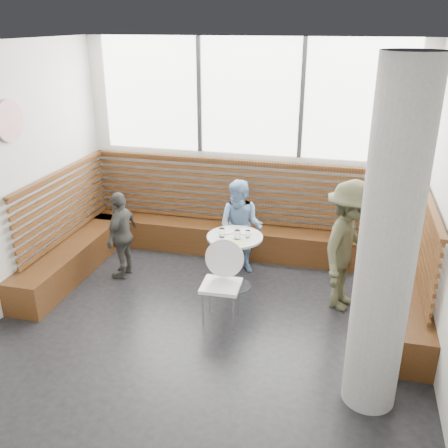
% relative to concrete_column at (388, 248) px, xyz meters
% --- Properties ---
extents(room, '(5.00, 5.00, 3.20)m').
position_rel_concrete_column_xyz_m(room, '(-1.85, 0.60, 0.00)').
color(room, silver).
rests_on(room, ground).
extents(booth, '(5.00, 2.50, 1.44)m').
position_rel_concrete_column_xyz_m(booth, '(-1.85, 2.37, -1.19)').
color(booth, '#442711').
rests_on(booth, ground).
extents(concrete_column, '(0.50, 0.50, 3.20)m').
position_rel_concrete_column_xyz_m(concrete_column, '(0.00, 0.00, 0.00)').
color(concrete_column, gray).
rests_on(concrete_column, ground).
extents(wall_art, '(0.03, 0.50, 0.50)m').
position_rel_concrete_column_xyz_m(wall_art, '(-4.31, 1.00, 0.70)').
color(wall_art, white).
rests_on(wall_art, room).
extents(cafe_table, '(0.74, 0.74, 0.76)m').
position_rel_concrete_column_xyz_m(cafe_table, '(-1.75, 1.79, -1.05)').
color(cafe_table, silver).
rests_on(cafe_table, ground).
extents(cafe_chair, '(0.47, 0.46, 0.99)m').
position_rel_concrete_column_xyz_m(cafe_chair, '(-1.72, 1.02, -1.02)').
color(cafe_chair, white).
rests_on(cafe_chair, ground).
extents(adult_man, '(0.93, 1.22, 1.67)m').
position_rel_concrete_column_xyz_m(adult_man, '(-0.30, 1.67, -0.77)').
color(adult_man, '#46462F').
rests_on(adult_man, ground).
extents(child_back, '(0.72, 0.59, 1.36)m').
position_rel_concrete_column_xyz_m(child_back, '(-1.79, 2.30, -0.92)').
color(child_back, '#779FCF').
rests_on(child_back, ground).
extents(child_left, '(0.35, 0.75, 1.25)m').
position_rel_concrete_column_xyz_m(child_left, '(-3.36, 1.74, -0.97)').
color(child_left, '#45443F').
rests_on(child_left, ground).
extents(plate_near, '(0.21, 0.21, 0.01)m').
position_rel_concrete_column_xyz_m(plate_near, '(-1.90, 1.90, -0.83)').
color(plate_near, white).
rests_on(plate_near, cafe_table).
extents(plate_far, '(0.19, 0.19, 0.01)m').
position_rel_concrete_column_xyz_m(plate_far, '(-1.64, 1.94, -0.83)').
color(plate_far, white).
rests_on(plate_far, cafe_table).
extents(glass_left, '(0.08, 0.08, 0.12)m').
position_rel_concrete_column_xyz_m(glass_left, '(-1.91, 1.72, -0.78)').
color(glass_left, white).
rests_on(glass_left, cafe_table).
extents(glass_mid, '(0.08, 0.08, 0.12)m').
position_rel_concrete_column_xyz_m(glass_mid, '(-1.70, 1.71, -0.78)').
color(glass_mid, white).
rests_on(glass_mid, cafe_table).
extents(glass_right, '(0.06, 0.06, 0.10)m').
position_rel_concrete_column_xyz_m(glass_right, '(-1.58, 1.79, -0.79)').
color(glass_right, white).
rests_on(glass_right, cafe_table).
extents(menu_card, '(0.21, 0.16, 0.00)m').
position_rel_concrete_column_xyz_m(menu_card, '(-1.66, 1.61, -0.84)').
color(menu_card, '#A5C64C').
rests_on(menu_card, cafe_table).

